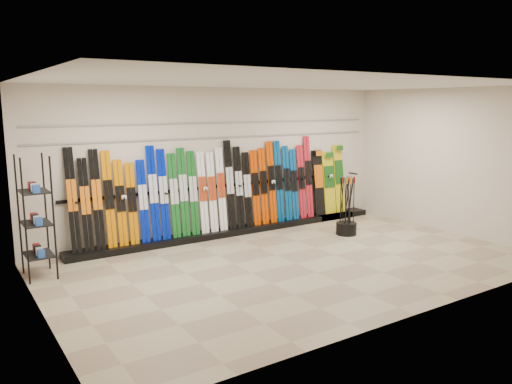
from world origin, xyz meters
TOP-DOWN VIEW (x-y plane):
  - floor at (0.00, 0.00)m, footprint 8.00×8.00m
  - back_wall at (0.00, 2.50)m, footprint 8.00×0.00m
  - left_wall at (-4.00, 0.00)m, footprint 0.00×5.00m
  - right_wall at (4.00, 0.00)m, footprint 0.00×5.00m
  - ceiling at (0.00, 0.00)m, footprint 8.00×8.00m
  - ski_rack_base at (0.22, 2.28)m, footprint 8.00×0.40m
  - skis at (-0.45, 2.34)m, footprint 5.37×0.25m
  - snowboards at (2.78, 2.36)m, footprint 0.91×0.24m
  - accessory_rack at (-3.75, 1.70)m, footprint 0.40×0.60m
  - pole_bin at (2.05, 0.96)m, footprint 0.42×0.42m
  - ski_poles at (2.05, 0.97)m, footprint 0.34×0.29m
  - slatwall_rail_0 at (0.00, 2.48)m, footprint 7.60×0.02m
  - slatwall_rail_1 at (0.00, 2.48)m, footprint 7.60×0.02m

SIDE VIEW (x-z plane):
  - floor at x=0.00m, z-range 0.00..0.00m
  - ski_rack_base at x=0.22m, z-range 0.00..0.12m
  - pole_bin at x=2.05m, z-range 0.00..0.25m
  - ski_poles at x=2.05m, z-range 0.02..1.20m
  - snowboards at x=2.78m, z-range 0.08..1.67m
  - accessory_rack at x=-3.75m, z-range 0.00..1.91m
  - skis at x=-0.45m, z-range 0.04..1.87m
  - back_wall at x=0.00m, z-range -2.50..5.50m
  - left_wall at x=-4.00m, z-range -1.00..4.00m
  - right_wall at x=4.00m, z-range -1.00..4.00m
  - slatwall_rail_0 at x=0.00m, z-range 1.98..2.02m
  - slatwall_rail_1 at x=0.00m, z-range 2.28..2.31m
  - ceiling at x=0.00m, z-range 3.00..3.00m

